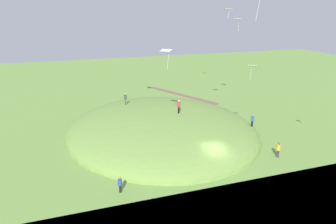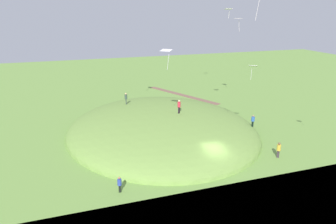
{
  "view_description": "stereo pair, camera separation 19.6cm",
  "coord_description": "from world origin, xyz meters",
  "px_view_note": "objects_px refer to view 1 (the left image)",
  "views": [
    {
      "loc": [
        -27.34,
        14.75,
        16.06
      ],
      "look_at": [
        3.21,
        4.36,
        5.43
      ],
      "focal_mm": 33.76,
      "sensor_mm": 36.0,
      "label": 1
    },
    {
      "loc": [
        -27.4,
        14.57,
        16.06
      ],
      "look_at": [
        3.21,
        4.36,
        5.43
      ],
      "focal_mm": 33.76,
      "sensor_mm": 36.0,
      "label": 2
    }
  ],
  "objects_px": {
    "kite_4": "(166,51)",
    "kite_5": "(228,9)",
    "person_near_shore": "(179,105)",
    "person_with_child": "(279,148)",
    "kite_7": "(237,19)",
    "person_walking_path": "(120,183)",
    "person_watching_kites": "(125,97)",
    "kite_2": "(253,67)",
    "person_on_hilltop": "(252,119)"
  },
  "relations": [
    {
      "from": "kite_2",
      "to": "kite_5",
      "type": "xyz_separation_m",
      "value": [
        7.55,
        -0.63,
        6.07
      ]
    },
    {
      "from": "person_near_shore",
      "to": "kite_5",
      "type": "bearing_deg",
      "value": 150.02
    },
    {
      "from": "kite_4",
      "to": "kite_5",
      "type": "xyz_separation_m",
      "value": [
        5.19,
        -10.05,
        4.26
      ]
    },
    {
      "from": "kite_4",
      "to": "kite_5",
      "type": "height_order",
      "value": "kite_5"
    },
    {
      "from": "person_near_shore",
      "to": "kite_2",
      "type": "distance_m",
      "value": 10.92
    },
    {
      "from": "person_with_child",
      "to": "kite_5",
      "type": "distance_m",
      "value": 18.49
    },
    {
      "from": "person_watching_kites",
      "to": "kite_4",
      "type": "bearing_deg",
      "value": 18.48
    },
    {
      "from": "person_on_hilltop",
      "to": "kite_5",
      "type": "relative_size",
      "value": 1.31
    },
    {
      "from": "kite_5",
      "to": "person_on_hilltop",
      "type": "bearing_deg",
      "value": -146.74
    },
    {
      "from": "person_on_hilltop",
      "to": "kite_2",
      "type": "height_order",
      "value": "kite_2"
    },
    {
      "from": "person_with_child",
      "to": "kite_5",
      "type": "relative_size",
      "value": 1.51
    },
    {
      "from": "person_on_hilltop",
      "to": "kite_7",
      "type": "bearing_deg",
      "value": 156.76
    },
    {
      "from": "person_walking_path",
      "to": "kite_5",
      "type": "relative_size",
      "value": 1.29
    },
    {
      "from": "person_with_child",
      "to": "kite_2",
      "type": "bearing_deg",
      "value": 170.99
    },
    {
      "from": "person_near_shore",
      "to": "person_watching_kites",
      "type": "bearing_deg",
      "value": -88.64
    },
    {
      "from": "person_walking_path",
      "to": "kite_4",
      "type": "height_order",
      "value": "kite_4"
    },
    {
      "from": "person_watching_kites",
      "to": "kite_5",
      "type": "relative_size",
      "value": 1.41
    },
    {
      "from": "person_walking_path",
      "to": "kite_4",
      "type": "distance_m",
      "value": 14.64
    },
    {
      "from": "person_near_shore",
      "to": "kite_5",
      "type": "relative_size",
      "value": 1.49
    },
    {
      "from": "person_watching_kites",
      "to": "kite_4",
      "type": "height_order",
      "value": "kite_4"
    },
    {
      "from": "person_near_shore",
      "to": "kite_7",
      "type": "height_order",
      "value": "kite_7"
    },
    {
      "from": "person_near_shore",
      "to": "kite_4",
      "type": "height_order",
      "value": "kite_4"
    },
    {
      "from": "kite_5",
      "to": "kite_7",
      "type": "distance_m",
      "value": 7.28
    },
    {
      "from": "kite_4",
      "to": "person_near_shore",
      "type": "bearing_deg",
      "value": -35.67
    },
    {
      "from": "person_on_hilltop",
      "to": "kite_2",
      "type": "distance_m",
      "value": 9.26
    },
    {
      "from": "person_walking_path",
      "to": "person_watching_kites",
      "type": "bearing_deg",
      "value": -92.79
    },
    {
      "from": "person_watching_kites",
      "to": "person_with_child",
      "type": "distance_m",
      "value": 22.49
    },
    {
      "from": "person_near_shore",
      "to": "person_with_child",
      "type": "relative_size",
      "value": 0.99
    },
    {
      "from": "person_with_child",
      "to": "person_walking_path",
      "type": "bearing_deg",
      "value": -122.97
    },
    {
      "from": "kite_2",
      "to": "person_near_shore",
      "type": "bearing_deg",
      "value": 42.32
    },
    {
      "from": "person_near_shore",
      "to": "kite_2",
      "type": "xyz_separation_m",
      "value": [
        -6.82,
        -6.21,
        5.84
      ]
    },
    {
      "from": "person_with_child",
      "to": "kite_7",
      "type": "height_order",
      "value": "kite_7"
    },
    {
      "from": "kite_4",
      "to": "kite_5",
      "type": "relative_size",
      "value": 1.76
    },
    {
      "from": "kite_7",
      "to": "person_near_shore",
      "type": "bearing_deg",
      "value": 117.85
    },
    {
      "from": "kite_5",
      "to": "kite_7",
      "type": "height_order",
      "value": "kite_5"
    },
    {
      "from": "person_walking_path",
      "to": "person_on_hilltop",
      "type": "xyz_separation_m",
      "value": [
        8.63,
        -19.44,
        0.98
      ]
    },
    {
      "from": "person_on_hilltop",
      "to": "kite_4",
      "type": "bearing_deg",
      "value": -93.66
    },
    {
      "from": "person_watching_kites",
      "to": "person_on_hilltop",
      "type": "xyz_separation_m",
      "value": [
        -10.42,
        -14.96,
        -1.65
      ]
    },
    {
      "from": "person_walking_path",
      "to": "kite_2",
      "type": "xyz_separation_m",
      "value": [
        4.91,
        -16.3,
        8.86
      ]
    },
    {
      "from": "person_on_hilltop",
      "to": "person_near_shore",
      "type": "bearing_deg",
      "value": -118.16
    },
    {
      "from": "kite_4",
      "to": "person_on_hilltop",
      "type": "bearing_deg",
      "value": -83.83
    },
    {
      "from": "person_watching_kites",
      "to": "kite_7",
      "type": "height_order",
      "value": "kite_7"
    },
    {
      "from": "person_walking_path",
      "to": "person_on_hilltop",
      "type": "height_order",
      "value": "person_on_hilltop"
    },
    {
      "from": "person_walking_path",
      "to": "kite_7",
      "type": "distance_m",
      "value": 31.14
    },
    {
      "from": "person_on_hilltop",
      "to": "kite_7",
      "type": "xyz_separation_m",
      "value": [
        9.2,
        -2.19,
        12.55
      ]
    },
    {
      "from": "kite_2",
      "to": "kite_4",
      "type": "distance_m",
      "value": 9.87
    },
    {
      "from": "kite_7",
      "to": "person_with_child",
      "type": "bearing_deg",
      "value": 168.17
    },
    {
      "from": "kite_5",
      "to": "kite_7",
      "type": "xyz_separation_m",
      "value": [
        5.38,
        -4.7,
        -1.39
      ]
    },
    {
      "from": "person_watching_kites",
      "to": "kite_4",
      "type": "relative_size",
      "value": 0.8
    },
    {
      "from": "person_walking_path",
      "to": "kite_7",
      "type": "bearing_deg",
      "value": -130.06
    }
  ]
}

